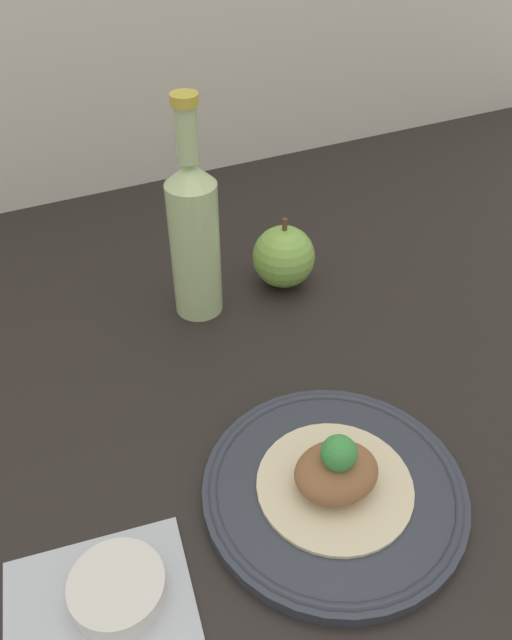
% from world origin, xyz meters
% --- Properties ---
extents(ground_plane, '(1.80, 1.10, 0.04)m').
position_xyz_m(ground_plane, '(0.00, 0.00, -0.02)').
color(ground_plane, black).
extents(plate, '(0.25, 0.25, 0.02)m').
position_xyz_m(plate, '(-0.06, -0.17, 0.01)').
color(plate, '#2D333D').
rests_on(plate, ground_plane).
extents(plated_food, '(0.15, 0.15, 0.07)m').
position_xyz_m(plated_food, '(-0.06, -0.17, 0.03)').
color(plated_food, beige).
rests_on(plated_food, plate).
extents(cider_bottle, '(0.06, 0.06, 0.28)m').
position_xyz_m(cider_bottle, '(-0.08, 0.16, 0.11)').
color(cider_bottle, '#B7D18E').
rests_on(cider_bottle, ground_plane).
extents(apple, '(0.08, 0.08, 0.10)m').
position_xyz_m(apple, '(0.05, 0.16, 0.04)').
color(apple, '#84B74C').
rests_on(apple, ground_plane).
extents(napkin, '(0.17, 0.18, 0.01)m').
position_xyz_m(napkin, '(-0.30, -0.20, 0.00)').
color(napkin, '#B7BCC6').
rests_on(napkin, ground_plane).
extents(dipping_bowl, '(0.08, 0.08, 0.03)m').
position_xyz_m(dipping_bowl, '(-0.28, -0.18, 0.01)').
color(dipping_bowl, silver).
rests_on(dipping_bowl, ground_plane).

